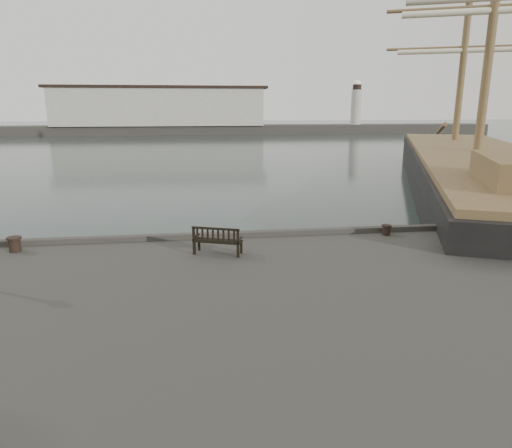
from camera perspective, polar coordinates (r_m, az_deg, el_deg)
The scene contains 6 objects.
ground at distance 16.91m, azimuth -4.84°, elevation -6.64°, with size 400.00×400.00×0.00m, color black.
breakwater at distance 107.85m, azimuth -10.06°, elevation 13.27°, with size 140.00×9.50×12.20m.
bench at distance 14.39m, azimuth -4.81°, elevation -2.69°, with size 1.61×1.02×0.88m.
bollard_left at distance 16.53m, azimuth -27.93°, elevation -2.25°, with size 0.45×0.45×0.48m, color black.
bollard_right at distance 17.15m, azimuth 15.99°, elevation -0.72°, with size 0.35×0.35×0.37m, color black.
tall_ship_main at distance 37.70m, azimuth 25.58°, elevation 5.03°, with size 25.76×44.01×33.12m.
Camera 1 is at (-0.71, -15.77, 6.06)m, focal length 32.00 mm.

